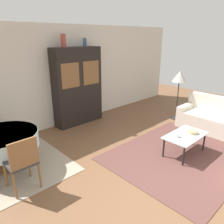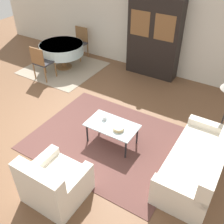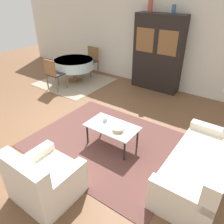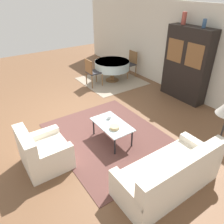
% 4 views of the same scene
% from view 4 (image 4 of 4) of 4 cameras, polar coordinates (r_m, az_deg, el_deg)
% --- Properties ---
extents(ground_plane, '(14.00, 14.00, 0.00)m').
position_cam_4_polar(ground_plane, '(5.89, -9.97, -1.86)').
color(ground_plane, brown).
extents(wall_back, '(10.00, 0.06, 2.70)m').
position_cam_4_polar(wall_back, '(7.44, 15.97, 15.74)').
color(wall_back, beige).
rests_on(wall_back, ground_plane).
extents(area_rug, '(2.93, 2.37, 0.01)m').
position_cam_4_polar(area_rug, '(5.15, -0.63, -6.62)').
color(area_rug, brown).
rests_on(area_rug, ground_plane).
extents(dining_rug, '(2.03, 2.02, 0.01)m').
position_cam_4_polar(dining_rug, '(8.15, -0.13, 8.14)').
color(dining_rug, gray).
rests_on(dining_rug, ground_plane).
extents(couch, '(0.83, 1.85, 0.88)m').
position_cam_4_polar(couch, '(3.97, 14.76, -15.65)').
color(couch, silver).
rests_on(couch, ground_plane).
extents(armchair, '(0.86, 0.83, 0.85)m').
position_cam_4_polar(armchair, '(4.46, -17.60, -10.09)').
color(armchair, silver).
rests_on(armchair, ground_plane).
extents(coffee_table, '(0.98, 0.57, 0.44)m').
position_cam_4_polar(coffee_table, '(4.84, 0.00, -3.56)').
color(coffee_table, black).
rests_on(coffee_table, area_rug).
extents(display_cabinet, '(1.40, 0.41, 2.13)m').
position_cam_4_polar(display_cabinet, '(6.88, 18.91, 11.62)').
color(display_cabinet, black).
rests_on(display_cabinet, ground_plane).
extents(dining_table, '(1.25, 1.25, 0.72)m').
position_cam_4_polar(dining_table, '(8.00, 0.03, 12.12)').
color(dining_table, brown).
rests_on(dining_table, dining_rug).
extents(dining_chair_near, '(0.44, 0.44, 0.93)m').
position_cam_4_polar(dining_chair_near, '(7.59, -5.30, 10.66)').
color(dining_chair_near, brown).
rests_on(dining_chair_near, dining_rug).
extents(dining_chair_far, '(0.44, 0.44, 0.93)m').
position_cam_4_polar(dining_chair_far, '(8.49, 4.83, 12.86)').
color(dining_chair_far, brown).
rests_on(dining_chair_far, dining_rug).
extents(cup, '(0.09, 0.09, 0.08)m').
position_cam_4_polar(cup, '(4.98, -0.76, -1.33)').
color(cup, white).
rests_on(cup, coffee_table).
extents(bowl, '(0.21, 0.21, 0.07)m').
position_cam_4_polar(bowl, '(4.65, 0.66, -4.00)').
color(bowl, tan).
rests_on(bowl, coffee_table).
extents(vase_tall, '(0.13, 0.13, 0.32)m').
position_cam_4_polar(vase_tall, '(6.83, 18.31, 22.25)').
color(vase_tall, '#9E4238').
rests_on(vase_tall, display_cabinet).
extents(vase_short, '(0.10, 0.10, 0.22)m').
position_cam_4_polar(vase_short, '(6.46, 22.99, 20.54)').
color(vase_short, '#33517A').
rests_on(vase_short, display_cabinet).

